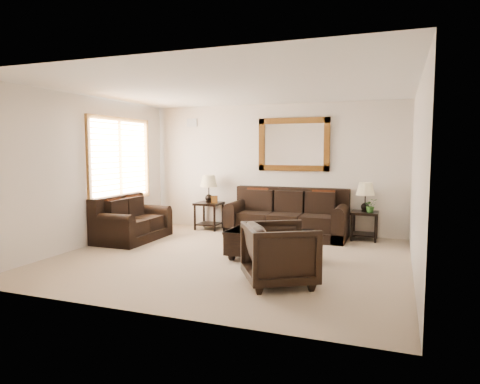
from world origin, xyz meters
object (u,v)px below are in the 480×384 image
at_px(end_table_right, 365,203).
at_px(armchair, 280,251).
at_px(end_table_left, 209,194).
at_px(loveseat, 130,224).
at_px(coffee_table, 270,242).
at_px(sofa, 288,219).

height_order(end_table_right, armchair, end_table_right).
bearing_deg(end_table_right, end_table_left, -179.68).
bearing_deg(loveseat, armchair, -116.10).
bearing_deg(armchair, coffee_table, -8.35).
height_order(loveseat, coffee_table, loveseat).
relative_size(sofa, end_table_right, 2.12).
bearing_deg(armchair, loveseat, 33.56).
height_order(end_table_right, coffee_table, end_table_right).
relative_size(sofa, end_table_left, 1.98).
height_order(sofa, coffee_table, sofa).
relative_size(sofa, coffee_table, 1.73).
bearing_deg(coffee_table, sofa, 96.69).
relative_size(end_table_right, armchair, 1.27).
relative_size(sofa, loveseat, 1.56).
bearing_deg(sofa, coffee_table, -84.39).
bearing_deg(end_table_right, sofa, -173.43).
relative_size(end_table_left, end_table_right, 1.07).
distance_m(loveseat, armchair, 3.84).
bearing_deg(end_table_left, armchair, -52.57).
distance_m(sofa, end_table_left, 1.87).
distance_m(sofa, armchair, 3.15).
distance_m(end_table_left, end_table_right, 3.29).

